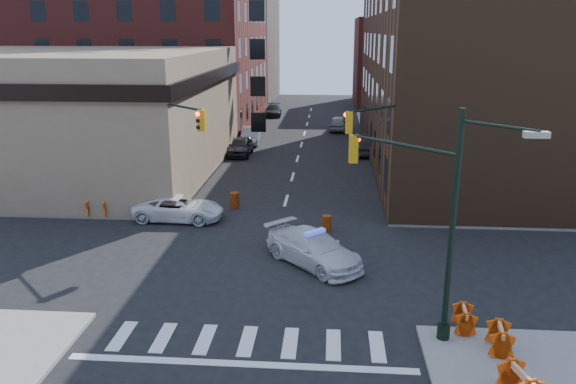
% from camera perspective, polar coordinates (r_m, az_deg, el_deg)
% --- Properties ---
extents(ground, '(140.00, 140.00, 0.00)m').
position_cam_1_polar(ground, '(26.34, -1.96, -7.26)').
color(ground, black).
rests_on(ground, ground).
extents(sidewalk_nw, '(34.00, 54.50, 0.15)m').
position_cam_1_polar(sidewalk_nw, '(63.18, -19.81, 5.78)').
color(sidewalk_nw, gray).
rests_on(sidewalk_nw, ground).
extents(sidewalk_ne, '(34.00, 54.50, 0.15)m').
position_cam_1_polar(sidewalk_ne, '(61.14, 23.78, 5.04)').
color(sidewalk_ne, gray).
rests_on(sidewalk_ne, ground).
extents(bank_building, '(22.00, 22.00, 9.00)m').
position_cam_1_polar(bank_building, '(45.46, -21.58, 7.53)').
color(bank_building, '#887059').
rests_on(bank_building, ground).
extents(apartment_block, '(25.00, 25.00, 24.00)m').
position_cam_1_polar(apartment_block, '(67.45, -14.59, 17.01)').
color(apartment_block, maroon).
rests_on(apartment_block, ground).
extents(commercial_row_ne, '(14.00, 34.00, 14.00)m').
position_cam_1_polar(commercial_row_ne, '(47.74, 17.15, 11.33)').
color(commercial_row_ne, '#462E1C').
rests_on(commercial_row_ne, ground).
extents(filler_nw, '(20.00, 18.00, 16.00)m').
position_cam_1_polar(filler_nw, '(88.06, -8.13, 14.45)').
color(filler_nw, brown).
rests_on(filler_nw, ground).
extents(filler_ne, '(16.00, 16.00, 12.00)m').
position_cam_1_polar(filler_ne, '(82.89, 12.53, 12.74)').
color(filler_ne, maroon).
rests_on(filler_ne, ground).
extents(signal_pole_se, '(5.40, 5.27, 8.00)m').
position_cam_1_polar(signal_pole_se, '(19.66, 13.83, -1.65)').
color(signal_pole_se, black).
rests_on(signal_pole_se, sidewalk_se).
extents(signal_pole_nw, '(3.58, 3.67, 8.00)m').
position_cam_1_polar(signal_pole_nw, '(31.18, -11.73, 4.50)').
color(signal_pole_nw, black).
rests_on(signal_pole_nw, sidewalk_nw).
extents(signal_pole_ne, '(3.67, 3.58, 8.00)m').
position_cam_1_polar(signal_pole_ne, '(30.15, 10.22, 4.19)').
color(signal_pole_ne, black).
rests_on(signal_pole_ne, sidewalk_ne).
extents(tree_ne_near, '(3.00, 3.00, 4.85)m').
position_cam_1_polar(tree_ne_near, '(50.71, 9.85, 8.05)').
color(tree_ne_near, black).
rests_on(tree_ne_near, sidewalk_ne).
extents(tree_ne_far, '(3.00, 3.00, 4.85)m').
position_cam_1_polar(tree_ne_far, '(58.61, 9.15, 9.16)').
color(tree_ne_far, black).
rests_on(tree_ne_far, sidewalk_ne).
extents(police_car, '(5.20, 5.31, 1.53)m').
position_cam_1_polar(police_car, '(26.00, 2.62, -5.76)').
color(police_car, silver).
rests_on(police_car, ground).
extents(pickup, '(5.14, 2.50, 1.41)m').
position_cam_1_polar(pickup, '(32.51, -11.05, -1.61)').
color(pickup, white).
rests_on(pickup, ground).
extents(parked_car_wnear, '(1.85, 4.58, 1.56)m').
position_cam_1_polar(parked_car_wnear, '(48.70, -4.84, 4.66)').
color(parked_car_wnear, black).
rests_on(parked_car_wnear, ground).
extents(parked_car_wfar, '(1.98, 4.77, 1.53)m').
position_cam_1_polar(parked_car_wfar, '(53.67, -3.83, 5.75)').
color(parked_car_wfar, '#9B9FA4').
rests_on(parked_car_wfar, ground).
extents(parked_car_wdeep, '(2.25, 4.88, 1.38)m').
position_cam_1_polar(parked_car_wdeep, '(71.00, -1.50, 8.28)').
color(parked_car_wdeep, black).
rests_on(parked_car_wdeep, ground).
extents(parked_car_enear, '(1.68, 4.18, 1.35)m').
position_cam_1_polar(parked_car_enear, '(49.08, 7.57, 4.55)').
color(parked_car_enear, black).
rests_on(parked_car_enear, ground).
extents(parked_car_efar, '(2.34, 4.78, 1.57)m').
position_cam_1_polar(parked_car_efar, '(60.78, 5.20, 6.97)').
color(parked_car_efar, gray).
rests_on(parked_car_efar, ground).
extents(pedestrian_a, '(0.63, 0.46, 1.58)m').
position_cam_1_polar(pedestrian_a, '(36.11, -10.74, 0.60)').
color(pedestrian_a, black).
rests_on(pedestrian_a, sidewalk_nw).
extents(pedestrian_b, '(0.97, 0.78, 1.89)m').
position_cam_1_polar(pedestrian_b, '(35.66, -17.90, 0.14)').
color(pedestrian_b, black).
rests_on(pedestrian_b, sidewalk_nw).
extents(pedestrian_c, '(1.07, 1.05, 1.81)m').
position_cam_1_polar(pedestrian_c, '(36.31, -19.45, 0.22)').
color(pedestrian_c, black).
rests_on(pedestrian_c, sidewalk_nw).
extents(barrel_road, '(0.53, 0.53, 0.91)m').
position_cam_1_polar(barrel_road, '(30.22, 3.94, -3.22)').
color(barrel_road, orange).
rests_on(barrel_road, ground).
extents(barrel_bank, '(0.58, 0.58, 0.96)m').
position_cam_1_polar(barrel_bank, '(34.25, -5.44, -0.84)').
color(barrel_bank, '#CF4A09').
rests_on(barrel_bank, ground).
extents(barricade_se_a, '(0.65, 1.18, 0.86)m').
position_cam_1_polar(barricade_se_a, '(21.37, 17.45, -12.22)').
color(barricade_se_a, '#D14D09').
rests_on(barricade_se_a, sidewalk_se).
extents(barricade_se_b, '(0.77, 1.29, 0.92)m').
position_cam_1_polar(barricade_se_b, '(20.48, 20.72, -13.78)').
color(barricade_se_b, '#E8540A').
rests_on(barricade_se_b, sidewalk_se).
extents(barricade_nw_a, '(1.36, 0.80, 0.97)m').
position_cam_1_polar(barricade_nw_a, '(35.29, -15.68, -0.62)').
color(barricade_nw_a, '#E5580A').
rests_on(barricade_nw_a, sidewalk_nw).
extents(barricade_nw_b, '(1.35, 0.71, 1.00)m').
position_cam_1_polar(barricade_nw_b, '(33.98, -18.77, -1.50)').
color(barricade_nw_b, red).
rests_on(barricade_nw_b, sidewalk_nw).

